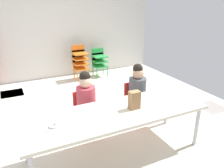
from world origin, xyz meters
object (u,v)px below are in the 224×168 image
seated_child_middle_seat (137,88)px  donut_powdered_on_plate (54,126)px  kid_chair_orange_stack (80,60)px  seated_child_near_camera (86,97)px  kid_chair_green_stack (99,60)px  paper_plate_center_table (120,103)px  paper_bag_brown (134,100)px  paper_plate_near_edge (54,127)px  craft_table (116,115)px

seated_child_middle_seat → donut_powdered_on_plate: bearing=-156.2°
seated_child_middle_seat → kid_chair_orange_stack: seated_child_middle_seat is taller
seated_child_middle_seat → kid_chair_orange_stack: bearing=93.4°
seated_child_near_camera → kid_chair_green_stack: seated_child_near_camera is taller
seated_child_middle_seat → paper_plate_center_table: size_ratio=5.10×
kid_chair_orange_stack → paper_plate_center_table: 2.75m
paper_bag_brown → paper_plate_center_table: bearing=116.9°
seated_child_middle_seat → paper_plate_center_table: 0.67m
kid_chair_green_stack → paper_plate_near_edge: size_ratio=3.78×
seated_child_near_camera → paper_bag_brown: 0.73m
craft_table → kid_chair_green_stack: (1.01, 2.90, -0.14)m
seated_child_near_camera → paper_bag_brown: bearing=-56.8°
kid_chair_green_stack → craft_table: bearing=-109.2°
craft_table → donut_powdered_on_plate: size_ratio=21.00×
kid_chair_orange_stack → paper_bag_brown: 2.94m
seated_child_near_camera → donut_powdered_on_plate: 0.84m
kid_chair_green_stack → paper_plate_near_edge: kid_chair_green_stack is taller
seated_child_near_camera → paper_plate_center_table: 0.51m
paper_plate_near_edge → donut_powdered_on_plate: (0.00, 0.00, 0.02)m
kid_chair_orange_stack → paper_plate_center_table: size_ratio=4.44×
kid_chair_green_stack → donut_powdered_on_plate: (-1.74, -2.92, 0.20)m
seated_child_middle_seat → paper_plate_near_edge: seated_child_middle_seat is taller
seated_child_middle_seat → paper_plate_near_edge: size_ratio=5.10×
seated_child_near_camera → seated_child_middle_seat: size_ratio=1.00×
paper_plate_center_table → paper_bag_brown: bearing=-63.1°
kid_chair_orange_stack → craft_table: bearing=-100.1°
craft_table → seated_child_middle_seat: bearing=42.0°
paper_plate_near_edge → paper_plate_center_table: (0.87, 0.20, 0.00)m
kid_chair_green_stack → paper_bag_brown: bearing=-105.0°
kid_chair_green_stack → paper_plate_center_table: bearing=-107.8°
donut_powdered_on_plate → paper_plate_center_table: bearing=12.8°
kid_chair_orange_stack → paper_plate_center_table: bearing=-98.0°
craft_table → paper_plate_near_edge: 0.73m
kid_chair_orange_stack → kid_chair_green_stack: size_ratio=1.18×
craft_table → paper_plate_near_edge: paper_plate_near_edge is taller
paper_plate_near_edge → donut_powdered_on_plate: donut_powdered_on_plate is taller
kid_chair_orange_stack → donut_powdered_on_plate: bearing=-113.1°
paper_bag_brown → paper_plate_near_edge: paper_bag_brown is taller
craft_table → seated_child_near_camera: (-0.16, 0.59, 0.02)m
kid_chair_orange_stack → paper_plate_near_edge: 3.18m
kid_chair_green_stack → paper_plate_near_edge: bearing=-120.8°
paper_plate_near_edge → paper_bag_brown: bearing=0.5°
paper_plate_center_table → donut_powdered_on_plate: donut_powdered_on_plate is taller
seated_child_middle_seat → paper_plate_near_edge: (-1.39, -0.61, 0.03)m
kid_chair_green_stack → paper_bag_brown: (-0.78, -2.91, 0.29)m
kid_chair_green_stack → donut_powdered_on_plate: size_ratio=6.54×
paper_plate_near_edge → paper_plate_center_table: 0.89m
craft_table → seated_child_middle_seat: (0.66, 0.59, 0.02)m
seated_child_middle_seat → paper_bag_brown: bearing=-125.1°
seated_child_middle_seat → paper_plate_center_table: seated_child_middle_seat is taller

